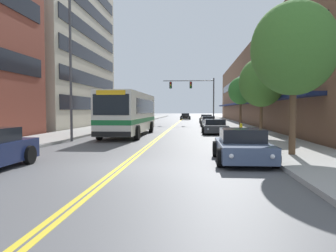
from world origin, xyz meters
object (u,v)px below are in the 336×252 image
city_bus (130,112)px  street_tree_right_far (241,91)px  traffic_signal_mast (196,91)px  street_tree_right_near (294,49)px  street_tree_right_mid (262,82)px  car_white_parked_left_far (132,122)px  car_dark_grey_parked_right_far (215,127)px  car_slate_blue_parked_right_foreground (242,146)px  car_silver_parked_right_mid (208,121)px  street_lamp_left_near (74,55)px  car_beige_parked_left_near (141,121)px  car_black_moving_lead (185,117)px  fire_hydrant (241,129)px  car_champagne_parked_right_end (206,119)px

city_bus → street_tree_right_far: 12.94m
traffic_signal_mast → street_tree_right_near: street_tree_right_near is taller
traffic_signal_mast → street_tree_right_mid: size_ratio=1.31×
street_tree_right_near → street_tree_right_far: 19.67m
car_white_parked_left_far → car_dark_grey_parked_right_far: 11.50m
street_tree_right_near → car_dark_grey_parked_right_far: bearing=99.7°
car_white_parked_left_far → street_tree_right_near: street_tree_right_near is taller
car_dark_grey_parked_right_far → street_tree_right_near: size_ratio=0.70×
street_tree_right_mid → car_slate_blue_parked_right_foreground: bearing=-105.0°
car_silver_parked_right_mid → street_lamp_left_near: street_lamp_left_near is taller
city_bus → car_dark_grey_parked_right_far: 7.33m
car_beige_parked_left_near → car_black_moving_lead: size_ratio=1.01×
street_lamp_left_near → street_tree_right_far: street_lamp_left_near is taller
city_bus → street_tree_right_near: 14.84m
fire_hydrant → street_tree_right_far: bearing=82.4°
street_tree_right_far → fire_hydrant: size_ratio=5.80×
car_silver_parked_right_mid → street_tree_right_near: (2.37, -26.62, 3.97)m
car_black_moving_lead → traffic_signal_mast: size_ratio=0.60×
street_tree_right_near → car_white_parked_left_far: bearing=116.9°
traffic_signal_mast → street_tree_right_far: traffic_signal_mast is taller
car_champagne_parked_right_end → street_tree_right_far: 17.21m
car_dark_grey_parked_right_far → street_tree_right_far: (2.92, 5.87, 3.34)m
car_black_moving_lead → street_tree_right_mid: (6.40, -42.54, 3.31)m
car_white_parked_left_far → street_tree_right_near: bearing=-63.1°
car_slate_blue_parked_right_foreground → traffic_signal_mast: size_ratio=0.60×
car_slate_blue_parked_right_foreground → car_silver_parked_right_mid: (-0.15, 27.76, -0.03)m
car_slate_blue_parked_right_foreground → street_tree_right_near: street_tree_right_near is taller
car_slate_blue_parked_right_foreground → street_lamp_left_near: 13.03m
car_champagne_parked_right_end → street_tree_right_far: bearing=-80.3°
traffic_signal_mast → fire_hydrant: traffic_signal_mast is taller
car_black_moving_lead → city_bus: bearing=-94.6°
street_tree_right_far → city_bus: bearing=-139.6°
car_champagne_parked_right_end → car_black_moving_lead: (-3.62, 15.26, -0.01)m
car_white_parked_left_far → traffic_signal_mast: size_ratio=0.65×
city_bus → car_silver_parked_right_mid: size_ratio=2.48×
city_bus → traffic_signal_mast: size_ratio=1.62×
fire_hydrant → car_slate_blue_parked_right_foreground: bearing=-97.7°
car_champagne_parked_right_end → street_lamp_left_near: bearing=-107.5°
traffic_signal_mast → car_white_parked_left_far: bearing=-124.2°
car_champagne_parked_right_end → fire_hydrant: size_ratio=5.07×
car_silver_parked_right_mid → fire_hydrant: bearing=-84.2°
car_white_parked_left_far → car_silver_parked_right_mid: size_ratio=0.99×
fire_hydrant → car_white_parked_left_far: bearing=131.9°
car_black_moving_lead → street_tree_right_near: (5.90, -51.55, 3.94)m
car_white_parked_left_far → car_slate_blue_parked_right_foreground: 24.22m
traffic_signal_mast → street_tree_right_mid: traffic_signal_mast is taller
car_beige_parked_left_near → traffic_signal_mast: bearing=29.0°
car_white_parked_left_far → street_tree_right_mid: (11.41, -12.45, 3.28)m
car_dark_grey_parked_right_far → car_beige_parked_left_near: bearing=121.5°
car_white_parked_left_far → car_dark_grey_parked_right_far: (8.55, -7.70, -0.05)m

